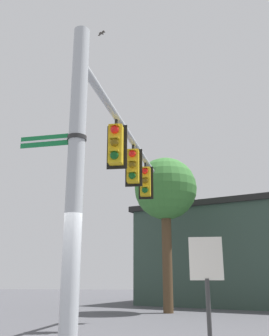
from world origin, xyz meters
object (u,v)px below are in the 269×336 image
traffic_light_mid_outer (145,181)px  traffic_light_mid_inner (133,166)px  traffic_light_nearest_pole (116,144)px  street_name_sign (64,139)px  bird_flying (102,33)px  historical_marker (207,278)px

traffic_light_mid_outer → traffic_light_mid_inner: bearing=85.3°
traffic_light_nearest_pole → traffic_light_mid_inner: bearing=-94.7°
traffic_light_nearest_pole → traffic_light_mid_inner: size_ratio=1.00×
street_name_sign → bird_flying: bird_flying is taller
traffic_light_nearest_pole → street_name_sign: traffic_light_nearest_pole is taller
bird_flying → street_name_sign: bearing=95.5°
traffic_light_nearest_pole → traffic_light_mid_inner: same height
street_name_sign → traffic_light_mid_inner: bearing=-98.0°
traffic_light_nearest_pole → bird_flying: bearing=-63.2°
street_name_sign → traffic_light_nearest_pole: bearing=-100.4°
traffic_light_mid_inner → street_name_sign: (0.64, 4.61, -0.83)m
traffic_light_mid_outer → street_name_sign: 6.70m
bird_flying → traffic_light_mid_inner: bearing=-170.0°
traffic_light_mid_inner → traffic_light_mid_outer: same height
traffic_light_mid_inner → street_name_sign: traffic_light_mid_inner is taller
traffic_light_nearest_pole → historical_marker: (-2.07, 1.93, -3.34)m
traffic_light_mid_inner → historical_marker: bearing=116.0°
traffic_light_mid_inner → traffic_light_mid_outer: bearing=-94.7°
traffic_light_mid_outer → historical_marker: traffic_light_mid_outer is taller
historical_marker → traffic_light_nearest_pole: bearing=-42.9°
traffic_light_mid_inner → traffic_light_mid_outer: size_ratio=1.00×
historical_marker → traffic_light_mid_inner: bearing=-64.0°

